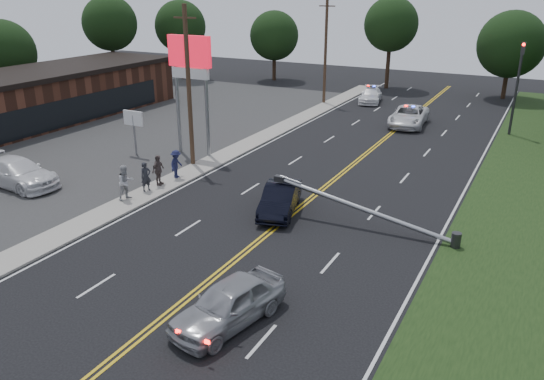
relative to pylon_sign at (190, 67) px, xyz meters
The scene contains 26 objects.
ground 18.50m from the pylon_sign, 53.13° to the right, with size 120.00×120.00×0.00m, color black.
parking_lot 11.92m from the pylon_sign, 157.17° to the right, with size 25.00×60.00×0.01m, color #2D2D2D.
sidewalk 7.46m from the pylon_sign, 62.30° to the right, with size 1.80×70.00×0.12m, color gray.
centerline_yellow 12.73m from the pylon_sign, 20.85° to the right, with size 0.36×80.00×0.00m, color gold.
pharmacy_building 17.90m from the pylon_sign, behind, with size 8.40×30.40×4.30m.
pylon_sign is the anchor object (origin of this frame).
small_sign 5.45m from the pylon_sign, 150.26° to the right, with size 1.60×0.14×3.10m.
traffic_signal 24.75m from the pylon_sign, 40.39° to the left, with size 0.28×0.41×7.05m.
fallen_streetlight 16.66m from the pylon_sign, 22.22° to the right, with size 9.36×0.44×1.91m.
utility_pole_mid 2.55m from the pylon_sign, 56.98° to the right, with size 1.60×0.28×10.00m.
utility_pole_far 20.06m from the pylon_sign, 86.28° to the left, with size 1.60×0.28×10.00m.
tree_2 26.60m from the pylon_sign, 168.51° to the left, with size 6.20×6.20×8.08m.
tree_3 29.81m from the pylon_sign, 143.54° to the left, with size 6.05×6.05×10.06m.
tree_4 32.57m from the pylon_sign, 128.24° to the left, with size 6.17×6.17×9.44m.
tree_5 31.63m from the pylon_sign, 107.70° to the left, with size 5.87×5.87×8.28m.
tree_6 31.60m from the pylon_sign, 82.16° to the left, with size 5.90×5.90×9.95m.
tree_7 35.35m from the pylon_sign, 61.63° to the left, with size 6.64×6.64×8.79m.
crashed_sedan 12.76m from the pylon_sign, 32.18° to the right, with size 1.57×4.51×1.49m, color black.
waiting_sedan 20.79m from the pylon_sign, 50.88° to the right, with size 1.84×4.58×1.56m, color #9B9DA3.
parked_car 12.44m from the pylon_sign, 118.69° to the right, with size 2.28×5.61×1.63m, color silver.
emergency_a 19.40m from the pylon_sign, 53.93° to the left, with size 2.68×5.82×1.62m, color silver.
emergency_b 23.94m from the pylon_sign, 77.14° to the left, with size 1.98×4.86×1.41m, color white.
bystander_a 9.04m from the pylon_sign, 75.18° to the right, with size 0.61×0.40×1.68m, color #23242A.
bystander_b 10.19m from the pylon_sign, 78.30° to the right, with size 0.94×0.73×1.93m, color #A1A2A6.
bystander_c 7.15m from the pylon_sign, 66.22° to the right, with size 1.10×0.63×1.71m, color #1A1D41.
bystander_d 8.17m from the pylon_sign, 72.72° to the right, with size 1.05×0.44×1.80m, color #584946.
Camera 1 is at (10.81, -14.65, 10.97)m, focal length 35.00 mm.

